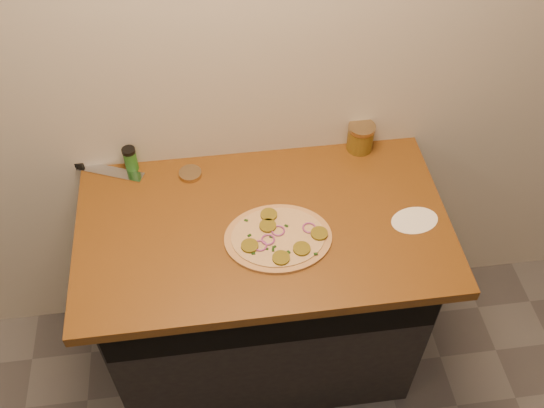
{
  "coord_description": "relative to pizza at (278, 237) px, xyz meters",
  "views": [
    {
      "loc": [
        -0.13,
        0.18,
        2.4
      ],
      "look_at": [
        0.03,
        1.45,
        0.95
      ],
      "focal_mm": 40.0,
      "sensor_mm": 36.0,
      "label": 1
    }
  ],
  "objects": [
    {
      "name": "flour_spill",
      "position": [
        0.45,
        0.02,
        -0.01
      ],
      "size": [
        0.18,
        0.18,
        0.0
      ],
      "primitive_type": "cylinder",
      "rotation": [
        0.0,
        0.0,
        0.18
      ],
      "color": "silver",
      "rests_on": "countertop"
    },
    {
      "name": "cabinet",
      "position": [
        -0.04,
        0.11,
        -0.48
      ],
      "size": [
        1.1,
        0.6,
        0.86
      ],
      "primitive_type": "cube",
      "color": "black",
      "rests_on": "ground"
    },
    {
      "name": "countertop",
      "position": [
        -0.04,
        0.08,
        -0.03
      ],
      "size": [
        1.2,
        0.7,
        0.04
      ],
      "primitive_type": "cube",
      "color": "brown",
      "rests_on": "cabinet"
    },
    {
      "name": "chefs_knife",
      "position": [
        -0.62,
        0.4,
        -0.0
      ],
      "size": [
        0.34,
        0.17,
        0.02
      ],
      "color": "#B7BAC1",
      "rests_on": "countertop"
    },
    {
      "name": "salsa_jar",
      "position": [
        0.35,
        0.38,
        0.04
      ],
      "size": [
        0.1,
        0.1,
        0.1
      ],
      "color": "#9B290F",
      "rests_on": "countertop"
    },
    {
      "name": "pizza",
      "position": [
        0.0,
        0.0,
        0.0
      ],
      "size": [
        0.34,
        0.34,
        0.02
      ],
      "color": "tan",
      "rests_on": "countertop"
    },
    {
      "name": "spice_shaker",
      "position": [
        -0.46,
        0.38,
        0.04
      ],
      "size": [
        0.05,
        0.05,
        0.09
      ],
      "color": "#246A21",
      "rests_on": "countertop"
    },
    {
      "name": "mason_jar_lid",
      "position": [
        -0.26,
        0.32,
        -0.0
      ],
      "size": [
        0.1,
        0.1,
        0.02
      ],
      "primitive_type": "cylinder",
      "rotation": [
        0.0,
        0.0,
        -0.36
      ],
      "color": "tan",
      "rests_on": "countertop"
    }
  ]
}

